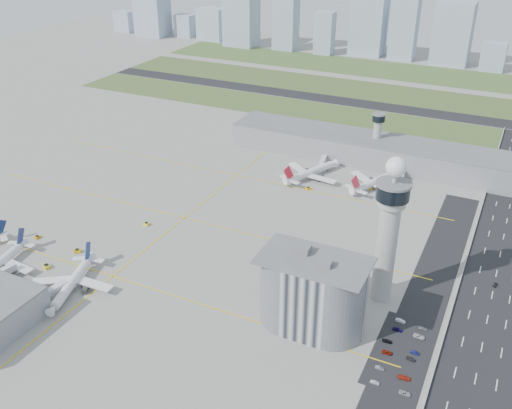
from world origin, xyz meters
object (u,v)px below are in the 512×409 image
at_px(tug_0, 37,237).
at_px(tug_4, 308,188).
at_px(airplane_far_a, 312,167).
at_px(car_lot_8, 411,359).
at_px(jet_bridge_far_0, 325,159).
at_px(car_lot_3, 387,341).
at_px(jet_bridge_near_2, 39,302).
at_px(car_hw_1, 495,285).
at_px(tug_1, 46,266).
at_px(tug_3, 146,224).
at_px(car_lot_6, 405,393).
at_px(tug_2, 77,251).
at_px(car_lot_2, 387,352).
at_px(car_lot_10, 419,336).
at_px(airplane_far_b, 378,177).
at_px(control_tower, 389,225).
at_px(car_lot_9, 415,353).
at_px(admin_building, 312,293).
at_px(airplane_near_c, 71,278).
at_px(jet_bridge_far_1, 402,173).
at_px(car_lot_1, 380,368).
at_px(car_lot_11, 423,329).
at_px(secondary_tower, 377,133).
at_px(car_lot_5, 400,321).
at_px(car_hw_4, 505,163).
at_px(tug_5, 370,187).
at_px(car_lot_4, 397,329).

distance_m(tug_0, tug_4, 150.69).
distance_m(airplane_far_a, car_lot_8, 160.43).
height_order(jet_bridge_far_0, car_lot_3, jet_bridge_far_0).
distance_m(jet_bridge_near_2, car_hw_1, 195.17).
bearing_deg(car_lot_3, tug_1, 93.22).
bearing_deg(tug_3, car_lot_6, -104.44).
xyz_separation_m(tug_2, car_lot_2, (151.66, -3.51, -0.43)).
bearing_deg(car_lot_10, airplane_far_b, 26.87).
xyz_separation_m(car_lot_6, car_lot_10, (-1.71, 31.23, 0.06)).
height_order(control_tower, car_lot_10, control_tower).
height_order(tug_1, car_lot_2, tug_1).
bearing_deg(car_lot_9, admin_building, 95.40).
height_order(car_lot_6, car_lot_9, car_lot_6).
xyz_separation_m(airplane_far_b, tug_2, (-109.78, -134.22, -5.38)).
distance_m(airplane_near_c, airplane_far_a, 162.42).
bearing_deg(jet_bridge_far_1, tug_1, -46.01).
relative_size(tug_2, car_lot_8, 0.97).
xyz_separation_m(car_lot_1, car_lot_11, (9.55, 28.56, -0.01)).
distance_m(jet_bridge_far_0, jet_bridge_far_1, 50.00).
bearing_deg(tug_0, car_hw_1, -160.69).
xyz_separation_m(secondary_tower, car_lot_5, (53.72, -154.84, -18.16)).
height_order(car_lot_1, car_hw_4, car_hw_4).
xyz_separation_m(tug_2, car_lot_3, (150.10, 2.61, -0.42)).
xyz_separation_m(airplane_near_c, car_lot_9, (142.18, 25.14, -5.53)).
relative_size(control_tower, car_lot_6, 15.72).
distance_m(tug_2, car_lot_9, 161.01).
height_order(admin_building, tug_5, admin_building).
relative_size(airplane_near_c, car_lot_11, 11.59).
bearing_deg(car_lot_6, airplane_near_c, 90.07).
bearing_deg(tug_3, car_lot_11, -91.27).
bearing_deg(tug_3, jet_bridge_near_2, -172.86).
bearing_deg(admin_building, jet_bridge_far_0, 107.99).
bearing_deg(jet_bridge_far_1, secondary_tower, -139.29).
height_order(tug_4, car_hw_1, tug_4).
relative_size(jet_bridge_near_2, car_lot_1, 4.17).
height_order(control_tower, jet_bridge_far_1, control_tower).
relative_size(airplane_far_a, tug_2, 13.65).
relative_size(control_tower, tug_5, 18.60).
relative_size(control_tower, car_hw_1, 19.03).
xyz_separation_m(tug_3, car_hw_1, (169.01, 23.12, -0.32)).
relative_size(tug_5, car_hw_4, 0.94).
xyz_separation_m(airplane_far_b, tug_0, (-136.76, -132.87, -5.54)).
relative_size(airplane_far_b, tug_1, 12.64).
height_order(jet_bridge_far_0, car_lot_4, jet_bridge_far_0).
bearing_deg(car_lot_5, car_lot_11, -90.22).
distance_m(car_lot_5, car_lot_8, 21.59).
bearing_deg(airplane_far_a, jet_bridge_far_0, 24.96).
xyz_separation_m(jet_bridge_far_1, tug_4, (-45.15, -41.12, -2.01)).
distance_m(tug_1, car_hw_4, 283.16).
height_order(control_tower, car_lot_1, control_tower).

